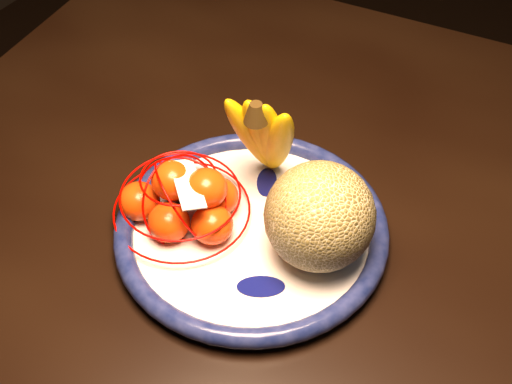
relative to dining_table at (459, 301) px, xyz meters
The scene contains 6 objects.
dining_table is the anchor object (origin of this frame).
fruit_bowl 0.28m from the dining_table, 155.23° to the right, with size 0.33×0.33×0.03m.
cantaloupe 0.24m from the dining_table, 148.56° to the right, with size 0.12×0.12×0.12m, color olive.
banana_bunch 0.32m from the dining_table, behind, with size 0.11×0.11×0.16m.
mandarin_bag 0.36m from the dining_table, 156.72° to the right, with size 0.17×0.17×0.10m.
price_tag 0.37m from the dining_table, 154.67° to the right, with size 0.07×0.03×0.00m, color white.
Camera 1 is at (-0.01, -0.45, 1.42)m, focal length 50.00 mm.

